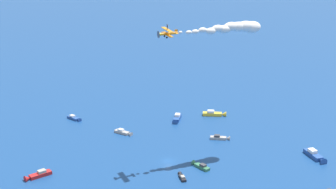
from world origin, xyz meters
The scene contains 13 objects.
ground_plane centered at (0.00, 0.00, 0.00)m, with size 2000.00×2000.00×0.00m, color navy.
motorboat_near_centre centered at (-9.89, 9.20, 0.44)m, with size 4.86×5.14×1.63m.
motorboat_far_port centered at (-9.12, -26.12, 0.59)m, with size 7.72×4.45×2.18m.
motorboat_inshore centered at (2.62, -48.52, 0.78)m, with size 10.21×6.20×2.90m.
motorboat_offshore centered at (-11.89, -0.66, 0.58)m, with size 7.59×4.59×2.15m.
motorboat_trailing centered at (26.34, -13.38, 0.60)m, with size 7.85×2.64×2.24m.
motorboat_ahead centered at (52.69, -16.76, 0.58)m, with size 7.64×3.65×2.15m.
motorboat_outer_ring_a centered at (14.74, -35.90, 0.74)m, with size 5.13×9.79×2.75m.
motorboat_outer_ring_b centered at (-45.00, -25.94, 0.85)m, with size 9.83×9.56×3.16m.
motorboat_outer_ring_c centered at (32.18, 30.76, 0.71)m, with size 5.83×9.21×2.63m.
biplane_lead centered at (0.18, 0.23, 45.21)m, with size 6.48×6.71×3.59m.
wingwalker_lead centered at (0.10, 0.30, 47.40)m, with size 0.78×0.65×1.77m.
smoke_trail_lead centered at (-16.01, -19.73, 45.03)m, with size 21.89×25.53×4.57m.
Camera 1 is at (-79.18, 150.97, 82.09)m, focal length 57.78 mm.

